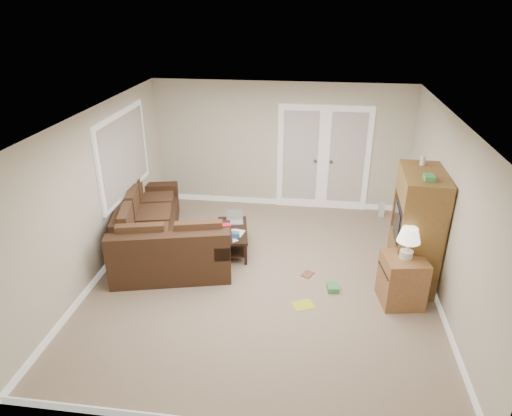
# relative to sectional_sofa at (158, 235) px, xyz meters

# --- Properties ---
(floor) EXTENTS (5.50, 5.50, 0.00)m
(floor) POSITION_rel_sectional_sofa_xyz_m (1.83, -0.52, -0.33)
(floor) COLOR gray
(floor) RESTS_ON ground
(ceiling) EXTENTS (5.00, 5.50, 0.02)m
(ceiling) POSITION_rel_sectional_sofa_xyz_m (1.83, -0.52, 2.17)
(ceiling) COLOR white
(ceiling) RESTS_ON wall_back
(wall_left) EXTENTS (0.02, 5.50, 2.50)m
(wall_left) POSITION_rel_sectional_sofa_xyz_m (-0.67, -0.52, 0.92)
(wall_left) COLOR beige
(wall_left) RESTS_ON floor
(wall_right) EXTENTS (0.02, 5.50, 2.50)m
(wall_right) POSITION_rel_sectional_sofa_xyz_m (4.33, -0.52, 0.92)
(wall_right) COLOR beige
(wall_right) RESTS_ON floor
(wall_back) EXTENTS (5.00, 0.02, 2.50)m
(wall_back) POSITION_rel_sectional_sofa_xyz_m (1.83, 2.23, 0.92)
(wall_back) COLOR beige
(wall_back) RESTS_ON floor
(wall_front) EXTENTS (5.00, 0.02, 2.50)m
(wall_front) POSITION_rel_sectional_sofa_xyz_m (1.83, -3.27, 0.92)
(wall_front) COLOR beige
(wall_front) RESTS_ON floor
(baseboards) EXTENTS (5.00, 5.50, 0.10)m
(baseboards) POSITION_rel_sectional_sofa_xyz_m (1.83, -0.52, -0.28)
(baseboards) COLOR white
(baseboards) RESTS_ON floor
(french_doors) EXTENTS (1.80, 0.05, 2.13)m
(french_doors) POSITION_rel_sectional_sofa_xyz_m (2.68, 2.20, 0.70)
(french_doors) COLOR white
(french_doors) RESTS_ON floor
(window_left) EXTENTS (0.05, 1.92, 1.42)m
(window_left) POSITION_rel_sectional_sofa_xyz_m (-0.64, 0.48, 1.22)
(window_left) COLOR white
(window_left) RESTS_ON wall_left
(sectional_sofa) EXTENTS (2.41, 2.86, 0.84)m
(sectional_sofa) POSITION_rel_sectional_sofa_xyz_m (0.00, 0.00, 0.00)
(sectional_sofa) COLOR #3A2516
(sectional_sofa) RESTS_ON floor
(coffee_table) EXTENTS (0.66, 1.06, 0.67)m
(coffee_table) POSITION_rel_sectional_sofa_xyz_m (1.21, 0.24, -0.11)
(coffee_table) COLOR black
(coffee_table) RESTS_ON floor
(tv_armoire) EXTENTS (0.64, 1.11, 1.86)m
(tv_armoire) POSITION_rel_sectional_sofa_xyz_m (4.02, -0.26, 0.54)
(tv_armoire) COLOR brown
(tv_armoire) RESTS_ON floor
(side_cabinet) EXTENTS (0.63, 0.63, 1.17)m
(side_cabinet) POSITION_rel_sectional_sofa_xyz_m (3.80, -0.87, 0.09)
(side_cabinet) COLOR brown
(side_cabinet) RESTS_ON floor
(space_heater) EXTENTS (0.12, 0.10, 0.28)m
(space_heater) POSITION_rel_sectional_sofa_xyz_m (3.86, 1.93, -0.19)
(space_heater) COLOR silver
(space_heater) RESTS_ON floor
(floor_magazine) EXTENTS (0.35, 0.32, 0.01)m
(floor_magazine) POSITION_rel_sectional_sofa_xyz_m (2.46, -1.14, -0.33)
(floor_magazine) COLOR gold
(floor_magazine) RESTS_ON floor
(floor_greenbox) EXTENTS (0.18, 0.23, 0.08)m
(floor_greenbox) POSITION_rel_sectional_sofa_xyz_m (2.87, -0.71, -0.29)
(floor_greenbox) COLOR #3E8A47
(floor_greenbox) RESTS_ON floor
(floor_book) EXTENTS (0.22, 0.24, 0.02)m
(floor_book) POSITION_rel_sectional_sofa_xyz_m (2.43, -0.32, -0.32)
(floor_book) COLOR brown
(floor_book) RESTS_ON floor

